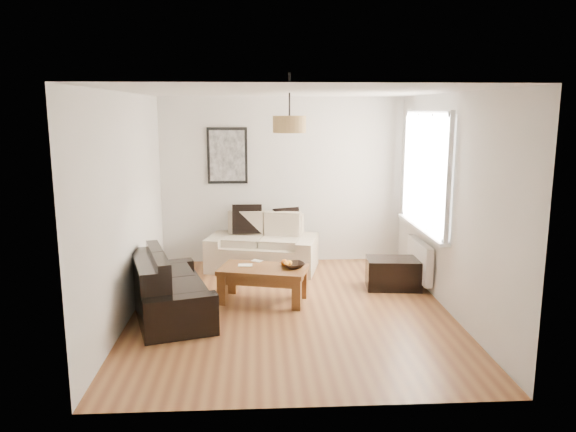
{
  "coord_description": "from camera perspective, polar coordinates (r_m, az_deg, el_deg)",
  "views": [
    {
      "loc": [
        -0.4,
        -6.38,
        2.41
      ],
      "look_at": [
        0.0,
        0.6,
        1.05
      ],
      "focal_mm": 34.37,
      "sensor_mm": 36.0,
      "label": 1
    }
  ],
  "objects": [
    {
      "name": "wall_back",
      "position": [
        8.71,
        -0.62,
        3.68
      ],
      "size": [
        3.8,
        0.04,
        2.6
      ],
      "primitive_type": null,
      "color": "silver",
      "rests_on": "floor"
    },
    {
      "name": "orange_a",
      "position": [
        6.99,
        -0.18,
        -4.98
      ],
      "size": [
        0.07,
        0.07,
        0.06
      ],
      "primitive_type": "sphere",
      "rotation": [
        0.0,
        0.0,
        -0.07
      ],
      "color": "#FF9C15",
      "rests_on": "fruit_bowl"
    },
    {
      "name": "poster",
      "position": [
        8.64,
        -6.29,
        6.23
      ],
      "size": [
        0.62,
        0.04,
        0.87
      ],
      "primitive_type": null,
      "color": "black",
      "rests_on": "wall_back"
    },
    {
      "name": "floor",
      "position": [
        6.83,
        0.29,
        -9.65
      ],
      "size": [
        4.5,
        4.5,
        0.0
      ],
      "primitive_type": "plane",
      "color": "brown",
      "rests_on": "ground"
    },
    {
      "name": "ceiling",
      "position": [
        6.39,
        0.31,
        12.72
      ],
      "size": [
        3.8,
        4.5,
        0.0
      ],
      "primitive_type": null,
      "color": "white",
      "rests_on": "floor"
    },
    {
      "name": "window_bay",
      "position": [
        7.57,
        14.16,
        4.53
      ],
      "size": [
        0.14,
        1.9,
        1.6
      ],
      "primitive_type": null,
      "color": "white",
      "rests_on": "wall_right"
    },
    {
      "name": "pendant_shade",
      "position": [
        6.69,
        0.15,
        9.47
      ],
      "size": [
        0.4,
        0.4,
        0.2
      ],
      "primitive_type": "cylinder",
      "color": "tan",
      "rests_on": "ceiling"
    },
    {
      "name": "cushion_left",
      "position": [
        8.52,
        -4.25,
        -0.34
      ],
      "size": [
        0.45,
        0.14,
        0.45
      ],
      "primitive_type": "cube",
      "rotation": [
        0.0,
        0.0,
        0.0
      ],
      "color": "black",
      "rests_on": "loveseat_cream"
    },
    {
      "name": "wall_left",
      "position": [
        6.64,
        -16.29,
        0.95
      ],
      "size": [
        0.04,
        4.5,
        2.6
      ],
      "primitive_type": null,
      "color": "silver",
      "rests_on": "floor"
    },
    {
      "name": "papers",
      "position": [
        7.1,
        -4.44,
        -5.09
      ],
      "size": [
        0.18,
        0.13,
        0.01
      ],
      "primitive_type": "cube",
      "rotation": [
        0.0,
        0.0,
        -0.03
      ],
      "color": "white",
      "rests_on": "coffee_table"
    },
    {
      "name": "cushion_right",
      "position": [
        8.53,
        -0.13,
        -0.48
      ],
      "size": [
        0.42,
        0.25,
        0.4
      ],
      "primitive_type": "cube",
      "rotation": [
        0.0,
        0.0,
        0.33
      ],
      "color": "black",
      "rests_on": "loveseat_cream"
    },
    {
      "name": "coffee_table",
      "position": [
        7.06,
        -2.57,
        -7.07
      ],
      "size": [
        1.2,
        0.84,
        0.44
      ],
      "primitive_type": null,
      "rotation": [
        0.0,
        0.0,
        -0.25
      ],
      "color": "brown",
      "rests_on": "floor"
    },
    {
      "name": "orange_c",
      "position": [
        7.05,
        -0.38,
        -4.85
      ],
      "size": [
        0.11,
        0.11,
        0.09
      ],
      "primitive_type": "sphere",
      "rotation": [
        0.0,
        0.0,
        -0.29
      ],
      "color": "orange",
      "rests_on": "fruit_bowl"
    },
    {
      "name": "ottoman",
      "position": [
        7.69,
        10.85,
        -5.85
      ],
      "size": [
        0.77,
        0.54,
        0.41
      ],
      "primitive_type": "cube",
      "rotation": [
        0.0,
        0.0,
        -0.1
      ],
      "color": "black",
      "rests_on": "floor"
    },
    {
      "name": "wall_right",
      "position": [
        6.87,
        16.34,
        1.27
      ],
      "size": [
        0.04,
        4.5,
        2.6
      ],
      "primitive_type": null,
      "color": "silver",
      "rests_on": "floor"
    },
    {
      "name": "radiator",
      "position": [
        7.78,
        13.46,
        -4.42
      ],
      "size": [
        0.1,
        0.9,
        0.52
      ],
      "primitive_type": "cube",
      "color": "white",
      "rests_on": "wall_right"
    },
    {
      "name": "fruit_bowl",
      "position": [
        6.96,
        0.63,
        -5.11
      ],
      "size": [
        0.33,
        0.33,
        0.06
      ],
      "primitive_type": "imported",
      "rotation": [
        0.0,
        0.0,
        0.3
      ],
      "color": "black",
      "rests_on": "coffee_table"
    },
    {
      "name": "sofa_leather",
      "position": [
        6.7,
        -12.06,
        -7.11
      ],
      "size": [
        1.23,
        1.79,
        0.7
      ],
      "primitive_type": null,
      "rotation": [
        0.0,
        0.0,
        1.86
      ],
      "color": "black",
      "rests_on": "floor"
    },
    {
      "name": "orange_b",
      "position": [
        7.03,
        0.13,
        -4.89
      ],
      "size": [
        0.09,
        0.09,
        0.07
      ],
      "primitive_type": "sphere",
      "rotation": [
        0.0,
        0.0,
        0.33
      ],
      "color": "orange",
      "rests_on": "fruit_bowl"
    },
    {
      "name": "wall_front",
      "position": [
        4.29,
        2.17,
        -3.97
      ],
      "size": [
        3.8,
        0.04,
        2.6
      ],
      "primitive_type": null,
      "color": "silver",
      "rests_on": "floor"
    },
    {
      "name": "loveseat_cream",
      "position": [
        8.4,
        -2.65,
        -2.84
      ],
      "size": [
        1.77,
        1.23,
        0.8
      ],
      "primitive_type": null,
      "rotation": [
        0.0,
        0.0,
        -0.23
      ],
      "color": "beige",
      "rests_on": "floor"
    }
  ]
}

